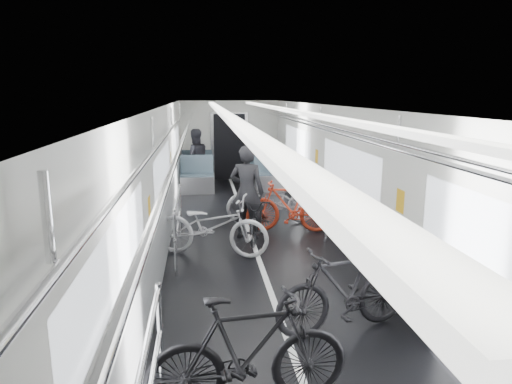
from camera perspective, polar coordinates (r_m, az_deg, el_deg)
car_shell at (r=9.00m, az=-1.22°, el=2.74°), size 3.02×14.01×2.41m
bike_left_mid at (r=4.00m, az=-0.90°, el=-19.38°), size 1.75×0.64×1.03m
bike_left_far at (r=7.47m, az=-5.61°, el=-4.22°), size 2.02×1.22×1.00m
bike_right_near at (r=5.23m, az=11.02°, el=-11.76°), size 1.73×0.84×1.00m
bike_right_mid at (r=9.26m, az=2.07°, el=-1.00°), size 1.91×0.77×0.98m
bike_right_far at (r=8.73m, az=4.21°, el=-1.73°), size 1.76×0.79×1.02m
bike_aisle at (r=8.30m, az=0.31°, el=-3.19°), size 0.93×1.62×0.81m
person_standing at (r=8.26m, az=-1.14°, el=0.00°), size 0.73×0.60×1.72m
person_seated at (r=12.88m, az=-7.61°, el=4.16°), size 0.93×0.79×1.66m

